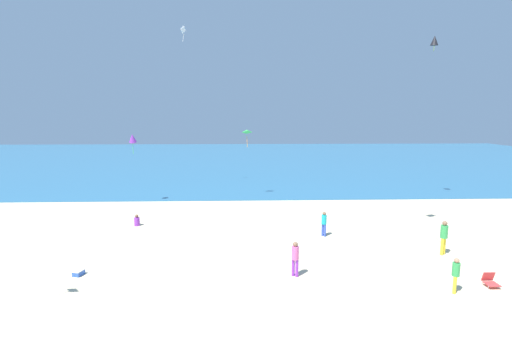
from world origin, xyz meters
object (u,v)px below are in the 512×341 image
(person_2, at_px, (444,235))
(kite_black, at_px, (434,41))
(person_3, at_px, (324,222))
(cooler_box, at_px, (79,273))
(person_0, at_px, (456,273))
(person_5, at_px, (137,221))
(kite_white, at_px, (183,30))
(kite_green, at_px, (247,131))
(kite_purple, at_px, (132,138))
(person_4, at_px, (295,256))
(beach_chair_far_right, at_px, (490,281))

(person_2, xyz_separation_m, kite_black, (4.51, 11.20, 11.53))
(person_3, bearing_deg, cooler_box, -19.89)
(person_0, xyz_separation_m, kite_black, (6.22, 15.21, 11.71))
(kite_black, bearing_deg, person_2, -111.95)
(person_5, relative_size, kite_black, 0.63)
(kite_black, bearing_deg, cooler_box, -148.99)
(person_3, distance_m, kite_white, 22.22)
(kite_green, relative_size, kite_black, 1.35)
(person_2, bearing_deg, cooler_box, 60.05)
(kite_purple, relative_size, kite_black, 1.43)
(person_0, bearing_deg, person_3, -26.91)
(cooler_box, relative_size, kite_green, 0.34)
(cooler_box, height_order, kite_white, kite_white)
(cooler_box, distance_m, person_0, 15.69)
(cooler_box, bearing_deg, kite_black, 31.01)
(person_5, bearing_deg, kite_purple, 2.64)
(person_4, xyz_separation_m, kite_purple, (-10.67, 13.37, 4.32))
(person_0, distance_m, person_4, 6.31)
(cooler_box, xyz_separation_m, person_0, (15.53, -2.14, 0.70))
(person_2, distance_m, kite_green, 17.37)
(kite_black, bearing_deg, person_4, -132.35)
(kite_purple, bearing_deg, person_2, -30.99)
(person_3, bearing_deg, person_5, -54.58)
(person_0, height_order, kite_green, kite_green)
(person_5, bearing_deg, person_0, -136.41)
(cooler_box, height_order, kite_black, kite_black)
(person_3, relative_size, kite_purple, 0.88)
(person_3, height_order, kite_green, kite_green)
(beach_chair_far_right, relative_size, person_0, 0.41)
(cooler_box, xyz_separation_m, kite_green, (7.54, 15.53, 5.49))
(kite_green, bearing_deg, kite_white, 146.27)
(kite_green, xyz_separation_m, kite_white, (-5.66, 3.78, 8.88))
(person_4, relative_size, person_5, 2.14)
(cooler_box, height_order, person_2, person_2)
(person_4, xyz_separation_m, kite_black, (12.29, 13.49, 11.64))
(kite_green, distance_m, kite_purple, 9.14)
(kite_green, bearing_deg, kite_purple, -163.61)
(kite_purple, bearing_deg, person_4, -51.40)
(person_2, height_order, kite_green, kite_green)
(kite_white, height_order, kite_black, kite_white)
(person_0, relative_size, person_4, 0.92)
(person_2, distance_m, person_3, 6.17)
(beach_chair_far_right, bearing_deg, kite_black, 163.47)
(person_4, distance_m, person_5, 11.92)
(person_4, bearing_deg, beach_chair_far_right, 113.21)
(cooler_box, bearing_deg, person_4, -2.52)
(person_4, distance_m, kite_green, 16.74)
(person_5, distance_m, kite_purple, 7.64)
(person_3, height_order, kite_black, kite_black)
(kite_purple, bearing_deg, kite_black, 0.29)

